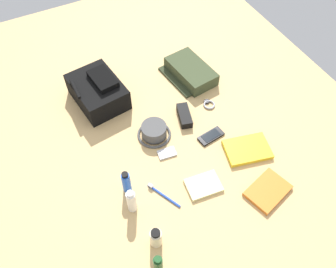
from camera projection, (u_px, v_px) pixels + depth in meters
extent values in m
cube|color=tan|center=(168.00, 140.00, 1.71)|extent=(2.64, 2.02, 0.02)
cube|color=black|center=(98.00, 92.00, 1.80)|extent=(0.33, 0.26, 0.12)
cube|color=black|center=(103.00, 79.00, 1.75)|extent=(0.18, 0.12, 0.03)
cylinder|color=black|center=(75.00, 89.00, 1.72)|extent=(0.14, 0.02, 0.02)
cube|color=#384228|center=(191.00, 71.00, 1.93)|extent=(0.31, 0.20, 0.07)
cube|color=#2C3520|center=(176.00, 81.00, 1.93)|extent=(0.28, 0.09, 0.01)
cylinder|color=#4A4A4A|center=(154.00, 130.00, 1.68)|extent=(0.12, 0.12, 0.06)
torus|color=#4A4A4A|center=(154.00, 134.00, 1.71)|extent=(0.17, 0.17, 0.01)
cylinder|color=#19471E|center=(158.00, 266.00, 1.28)|extent=(0.03, 0.03, 0.13)
cylinder|color=#19471E|center=(158.00, 260.00, 1.22)|extent=(0.03, 0.03, 0.01)
cylinder|color=beige|center=(156.00, 238.00, 1.36)|extent=(0.05, 0.05, 0.09)
cylinder|color=black|center=(156.00, 233.00, 1.32)|extent=(0.04, 0.04, 0.01)
cylinder|color=white|center=(132.00, 202.00, 1.43)|extent=(0.04, 0.04, 0.13)
cylinder|color=silver|center=(130.00, 194.00, 1.38)|extent=(0.03, 0.03, 0.01)
cylinder|color=blue|center=(126.00, 183.00, 1.49)|extent=(0.04, 0.04, 0.12)
cylinder|color=black|center=(125.00, 175.00, 1.44)|extent=(0.03, 0.03, 0.01)
cube|color=orange|center=(268.00, 191.00, 1.52)|extent=(0.18, 0.22, 0.02)
cube|color=white|center=(268.00, 191.00, 1.53)|extent=(0.17, 0.21, 0.01)
cube|color=yellow|center=(247.00, 149.00, 1.65)|extent=(0.19, 0.24, 0.02)
cube|color=white|center=(247.00, 150.00, 1.65)|extent=(0.18, 0.23, 0.02)
cube|color=black|center=(211.00, 136.00, 1.70)|extent=(0.07, 0.13, 0.01)
cube|color=black|center=(211.00, 135.00, 1.70)|extent=(0.06, 0.10, 0.00)
cube|color=#B7B7BC|center=(167.00, 153.00, 1.65)|extent=(0.06, 0.09, 0.01)
cylinder|color=silver|center=(170.00, 151.00, 1.65)|extent=(0.03, 0.03, 0.00)
torus|color=#99999E|center=(209.00, 105.00, 1.83)|extent=(0.06, 0.06, 0.01)
cylinder|color=black|center=(207.00, 101.00, 1.84)|extent=(0.03, 0.03, 0.01)
cylinder|color=blue|center=(164.00, 196.00, 1.51)|extent=(0.16, 0.09, 0.01)
cube|color=white|center=(151.00, 185.00, 1.53)|extent=(0.02, 0.02, 0.01)
cube|color=beige|center=(203.00, 185.00, 1.54)|extent=(0.13, 0.16, 0.02)
cube|color=black|center=(184.00, 116.00, 1.76)|extent=(0.15, 0.09, 0.04)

